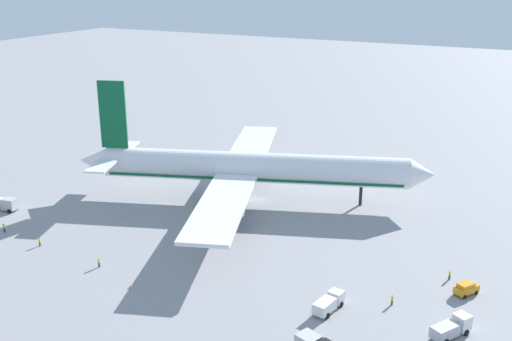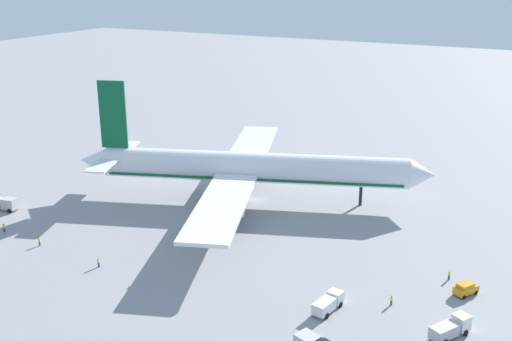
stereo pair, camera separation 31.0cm
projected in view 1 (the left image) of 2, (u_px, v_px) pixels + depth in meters
ground_plane at (254, 200)px, 134.61m from camera, size 600.00×600.00×0.00m
airliner at (248, 168)px, 132.42m from camera, size 75.82×74.58×25.84m
service_truck_0 at (7, 204)px, 128.22m from camera, size 4.97×3.10×2.75m
service_truck_1 at (329, 303)px, 90.82m from camera, size 3.23×6.45×2.29m
service_truck_3 at (452, 328)px, 84.47m from camera, size 5.12×6.69×2.67m
service_van at (466, 288)px, 95.47m from camera, size 3.72×4.37×1.97m
baggage_cart_0 at (268, 131)px, 188.83m from camera, size 3.07×2.27×1.18m
ground_worker_0 at (40, 242)px, 112.09m from camera, size 0.56×0.56×1.62m
ground_worker_1 at (450, 275)px, 100.02m from camera, size 0.50×0.50×1.66m
ground_worker_2 at (99, 262)px, 104.13m from camera, size 0.55×0.55×1.77m
ground_worker_4 at (392, 300)px, 92.48m from camera, size 0.56×0.56×1.62m
ground_worker_5 at (4, 228)px, 117.94m from camera, size 0.48×0.48×1.75m
traffic_cone_1 at (130, 287)px, 97.44m from camera, size 0.36×0.36×0.55m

